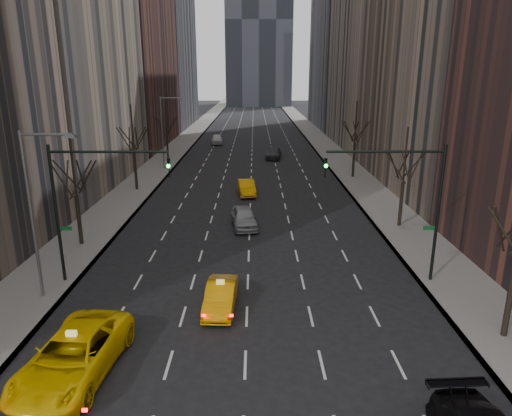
{
  "coord_description": "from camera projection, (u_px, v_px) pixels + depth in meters",
  "views": [
    {
      "loc": [
        0.4,
        -12.63,
        11.84
      ],
      "look_at": [
        0.49,
        15.57,
        3.5
      ],
      "focal_mm": 32.0,
      "sensor_mm": 36.0,
      "label": 1
    }
  ],
  "objects": [
    {
      "name": "streetlight_far",
      "position": [
        165.0,
        125.0,
        56.99
      ],
      "size": [
        2.83,
        0.22,
        9.0
      ],
      "color": "slate",
      "rests_on": "ground"
    },
    {
      "name": "tree_lw_c",
      "position": [
        134.0,
        152.0,
        46.89
      ],
      "size": [
        3.36,
        3.5,
        8.74
      ],
      "color": "black",
      "rests_on": "ground"
    },
    {
      "name": "far_suv_grey",
      "position": [
        273.0,
        153.0,
        65.9
      ],
      "size": [
        2.62,
        5.39,
        1.51
      ],
      "primitive_type": "imported",
      "rotation": [
        0.0,
        0.0,
        -0.1
      ],
      "color": "#303035",
      "rests_on": "ground"
    },
    {
      "name": "far_car_white",
      "position": [
        217.0,
        139.0,
        79.31
      ],
      "size": [
        2.42,
        4.97,
        1.63
      ],
      "primitive_type": "imported",
      "rotation": [
        0.0,
        0.0,
        0.11
      ],
      "color": "silver",
      "rests_on": "ground"
    },
    {
      "name": "tree_rw_c",
      "position": [
        355.0,
        144.0,
        52.72
      ],
      "size": [
        3.36,
        3.5,
        8.74
      ],
      "color": "black",
      "rests_on": "ground"
    },
    {
      "name": "bld_left_far",
      "position": [
        117.0,
        7.0,
        72.45
      ],
      "size": [
        14.0,
        28.0,
        44.0
      ],
      "primitive_type": "cube",
      "color": "brown",
      "rests_on": "ground"
    },
    {
      "name": "taxi_suv",
      "position": [
        74.0,
        356.0,
        18.38
      ],
      "size": [
        3.69,
        6.81,
        1.81
      ],
      "primitive_type": "imported",
      "rotation": [
        0.0,
        0.0,
        -0.11
      ],
      "color": "yellow",
      "rests_on": "ground"
    },
    {
      "name": "streetlight_near",
      "position": [
        36.0,
        199.0,
        23.43
      ],
      "size": [
        2.83,
        0.22,
        9.0
      ],
      "color": "slate",
      "rests_on": "ground"
    },
    {
      "name": "taxi_sedan",
      "position": [
        221.0,
        296.0,
        23.73
      ],
      "size": [
        1.69,
        4.32,
        1.4
      ],
      "primitive_type": "imported",
      "rotation": [
        0.0,
        0.0,
        -0.05
      ],
      "color": "orange",
      "rests_on": "ground"
    },
    {
      "name": "sidewalk_left",
      "position": [
        185.0,
        141.0,
        82.54
      ],
      "size": [
        4.5,
        320.0,
        0.15
      ],
      "primitive_type": "cube",
      "color": "slate",
      "rests_on": "ground"
    },
    {
      "name": "traffic_mast_right",
      "position": [
        410.0,
        192.0,
        25.45
      ],
      "size": [
        6.69,
        0.39,
        8.0
      ],
      "color": "black",
      "rests_on": "ground"
    },
    {
      "name": "sidewalk_right",
      "position": [
        320.0,
        141.0,
        82.61
      ],
      "size": [
        4.5,
        320.0,
        0.15
      ],
      "primitive_type": "cube",
      "color": "slate",
      "rests_on": "ground"
    },
    {
      "name": "tree_lw_b",
      "position": [
        76.0,
        195.0,
        31.64
      ],
      "size": [
        3.36,
        3.5,
        7.82
      ],
      "color": "black",
      "rests_on": "ground"
    },
    {
      "name": "tree_lw_d",
      "position": [
        167.0,
        135.0,
        64.29
      ],
      "size": [
        3.36,
        3.5,
        7.36
      ],
      "color": "black",
      "rests_on": "ground"
    },
    {
      "name": "silver_sedan_ahead",
      "position": [
        244.0,
        217.0,
        36.43
      ],
      "size": [
        2.5,
        4.88,
        1.59
      ],
      "primitive_type": "imported",
      "rotation": [
        0.0,
        0.0,
        0.14
      ],
      "color": "#94969B",
      "rests_on": "ground"
    },
    {
      "name": "tree_rw_b",
      "position": [
        403.0,
        182.0,
        35.55
      ],
      "size": [
        3.36,
        3.5,
        7.82
      ],
      "color": "black",
      "rests_on": "ground"
    },
    {
      "name": "traffic_mast_left",
      "position": [
        84.0,
        192.0,
        25.39
      ],
      "size": [
        6.69,
        0.39,
        8.0
      ],
      "color": "black",
      "rests_on": "ground"
    },
    {
      "name": "far_taxi",
      "position": [
        247.0,
        187.0,
        46.18
      ],
      "size": [
        2.07,
        4.66,
        1.49
      ],
      "primitive_type": "imported",
      "rotation": [
        0.0,
        0.0,
        0.11
      ],
      "color": "#FCA505",
      "rests_on": "ground"
    }
  ]
}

